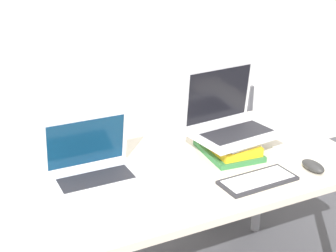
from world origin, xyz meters
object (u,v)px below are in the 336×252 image
Objects in this scene: book_stack at (229,144)px; mouse at (313,166)px; notepad at (314,153)px; wireless_keyboard at (258,180)px; mini_fridge at (203,123)px; laptop_left at (92,166)px; laptop_on_books at (229,120)px.

mouse is (0.21, -0.28, -0.02)m from book_stack.
notepad is (0.11, 0.11, -0.01)m from mouse.
mini_fridge is (0.40, 1.09, -0.23)m from wireless_keyboard.
laptop_on_books is (0.60, -0.02, 0.09)m from laptop_left.
mouse reaches higher than wireless_keyboard.
mini_fridge reaches higher than notepad.
wireless_keyboard is at bearing -29.19° from laptop_left.
laptop_left is at bearing 176.00° from book_stack.
laptop_on_books is (0.01, 0.02, 0.10)m from book_stack.
laptop_on_books is 0.39m from notepad.
book_stack is (0.58, -0.04, -0.01)m from laptop_left.
laptop_left reaches higher than notepad.
mini_fridge is at bearing 82.10° from mouse.
notepad is (0.36, 0.09, -0.00)m from wireless_keyboard.
laptop_left is at bearing 157.89° from mouse.
laptop_left is 1.16× the size of book_stack.
mouse is (0.25, -0.02, 0.01)m from wireless_keyboard.
book_stack reaches higher than mouse.
laptop_on_books is 1.26× the size of wireless_keyboard.
wireless_keyboard is at bearing 175.77° from mouse.
laptop_on_books is at bearing 63.45° from book_stack.
laptop_on_books reaches higher than laptop_left.
laptop_left reaches higher than mouse.
laptop_left is 0.60m from laptop_on_books.
wireless_keyboard is 0.37m from notepad.
book_stack is 0.36m from notepad.
mouse is at bearing -97.90° from mini_fridge.
mini_fridge is at bearing 66.29° from book_stack.
laptop_left is at bearing 150.81° from wireless_keyboard.
laptop_on_books is 0.95m from mini_fridge.
wireless_keyboard is 1.09× the size of notepad.
mouse is 0.15m from notepad.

